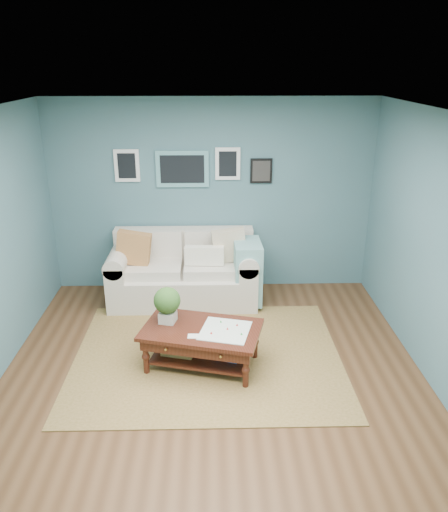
{
  "coord_description": "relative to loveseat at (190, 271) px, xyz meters",
  "views": [
    {
      "loc": [
        0.01,
        -4.3,
        3.14
      ],
      "look_at": [
        0.14,
        1.0,
        1.05
      ],
      "focal_mm": 35.0,
      "sensor_mm": 36.0,
      "label": 1
    }
  ],
  "objects": [
    {
      "name": "room_shell",
      "position": [
        0.3,
        -1.97,
        0.93
      ],
      "size": [
        5.0,
        5.02,
        2.7
      ],
      "color": "brown",
      "rests_on": "ground"
    },
    {
      "name": "area_rug",
      "position": [
        0.25,
        -1.48,
        -0.42
      ],
      "size": [
        2.99,
        2.39,
        0.01
      ],
      "primitive_type": "cube",
      "color": "brown",
      "rests_on": "ground"
    },
    {
      "name": "loveseat",
      "position": [
        0.0,
        0.0,
        0.0
      ],
      "size": [
        2.05,
        0.93,
        1.05
      ],
      "color": "beige",
      "rests_on": "ground"
    },
    {
      "name": "coffee_table",
      "position": [
        0.12,
        -1.62,
        -0.04
      ],
      "size": [
        1.39,
        1.01,
        0.87
      ],
      "rotation": [
        0.0,
        0.0,
        -0.25
      ],
      "color": "black",
      "rests_on": "ground"
    }
  ]
}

